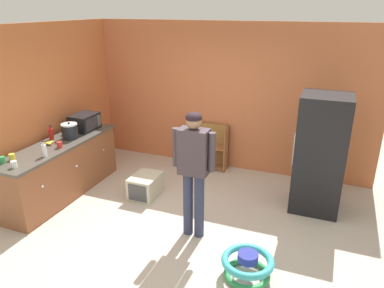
# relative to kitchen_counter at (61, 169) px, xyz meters

# --- Properties ---
(ground_plane) EXTENTS (12.00, 12.00, 0.00)m
(ground_plane) POSITION_rel_kitchen_counter_xyz_m (2.20, -0.23, -0.45)
(ground_plane) COLOR #C1B3A3
(ground_plane) RESTS_ON ground
(back_wall) EXTENTS (5.20, 0.06, 2.70)m
(back_wall) POSITION_rel_kitchen_counter_xyz_m (2.20, 2.10, 0.90)
(back_wall) COLOR #C76C41
(back_wall) RESTS_ON ground
(left_side_wall) EXTENTS (0.06, 2.99, 2.70)m
(left_side_wall) POSITION_rel_kitchen_counter_xyz_m (-0.43, 0.58, 0.90)
(left_side_wall) COLOR #CB6E3C
(left_side_wall) RESTS_ON ground
(kitchen_counter) EXTENTS (0.65, 2.27, 0.90)m
(kitchen_counter) POSITION_rel_kitchen_counter_xyz_m (0.00, 0.00, 0.00)
(kitchen_counter) COLOR brown
(kitchen_counter) RESTS_ON ground
(refrigerator) EXTENTS (0.73, 0.68, 1.78)m
(refrigerator) POSITION_rel_kitchen_counter_xyz_m (3.89, 1.08, 0.44)
(refrigerator) COLOR black
(refrigerator) RESTS_ON ground
(bookshelf) EXTENTS (0.80, 0.28, 0.85)m
(bookshelf) POSITION_rel_kitchen_counter_xyz_m (1.79, 1.91, -0.09)
(bookshelf) COLOR #A0653B
(bookshelf) RESTS_ON ground
(standing_person) EXTENTS (0.57, 0.22, 1.73)m
(standing_person) POSITION_rel_kitchen_counter_xyz_m (2.41, -0.27, 0.59)
(standing_person) COLOR #2F3450
(standing_person) RESTS_ON ground
(baby_walker) EXTENTS (0.60, 0.60, 0.32)m
(baby_walker) POSITION_rel_kitchen_counter_xyz_m (3.29, -0.83, -0.29)
(baby_walker) COLOR #2E924E
(baby_walker) RESTS_ON ground
(pet_carrier) EXTENTS (0.42, 0.55, 0.36)m
(pet_carrier) POSITION_rel_kitchen_counter_xyz_m (1.29, 0.45, -0.27)
(pet_carrier) COLOR beige
(pet_carrier) RESTS_ON ground
(microwave) EXTENTS (0.37, 0.48, 0.28)m
(microwave) POSITION_rel_kitchen_counter_xyz_m (-0.02, 0.73, 0.59)
(microwave) COLOR black
(microwave) RESTS_ON kitchen_counter
(crock_pot) EXTENTS (0.26, 0.26, 0.28)m
(crock_pot) POSITION_rel_kitchen_counter_xyz_m (0.04, 0.27, 0.57)
(crock_pot) COLOR black
(crock_pot) RESTS_ON kitchen_counter
(banana_bunch) EXTENTS (0.15, 0.16, 0.04)m
(banana_bunch) POSITION_rel_kitchen_counter_xyz_m (-0.08, -0.07, 0.48)
(banana_bunch) COLOR yellow
(banana_bunch) RESTS_ON kitchen_counter
(ketchup_bottle) EXTENTS (0.07, 0.07, 0.25)m
(ketchup_bottle) POSITION_rel_kitchen_counter_xyz_m (-0.21, 0.12, 0.55)
(ketchup_bottle) COLOR red
(ketchup_bottle) RESTS_ON kitchen_counter
(clear_bottle) EXTENTS (0.07, 0.07, 0.25)m
(clear_bottle) POSITION_rel_kitchen_counter_xyz_m (0.20, -0.49, 0.55)
(clear_bottle) COLOR silver
(clear_bottle) RESTS_ON kitchen_counter
(white_cup) EXTENTS (0.08, 0.08, 0.09)m
(white_cup) POSITION_rel_kitchen_counter_xyz_m (0.09, -0.94, 0.50)
(white_cup) COLOR white
(white_cup) RESTS_ON kitchen_counter
(yellow_cup) EXTENTS (0.08, 0.08, 0.09)m
(yellow_cup) POSITION_rel_kitchen_counter_xyz_m (-0.13, -0.76, 0.50)
(yellow_cup) COLOR yellow
(yellow_cup) RESTS_ON kitchen_counter
(green_cup) EXTENTS (0.08, 0.08, 0.09)m
(green_cup) POSITION_rel_kitchen_counter_xyz_m (-0.18, -0.89, 0.50)
(green_cup) COLOR #32924B
(green_cup) RESTS_ON kitchen_counter
(red_cup) EXTENTS (0.08, 0.08, 0.09)m
(red_cup) POSITION_rel_kitchen_counter_xyz_m (0.16, -0.13, 0.50)
(red_cup) COLOR red
(red_cup) RESTS_ON kitchen_counter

